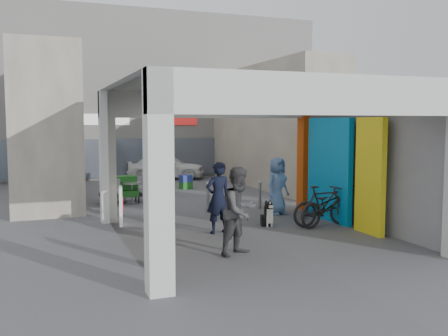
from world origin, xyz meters
name	(u,v)px	position (x,y,z in m)	size (l,w,h in m)	color
ground	(240,229)	(0.00, 0.00, 0.00)	(90.00, 90.00, 0.00)	#4F4F54
arcade_canopy	(275,138)	(0.54, -0.82, 2.30)	(6.40, 6.45, 6.40)	silver
far_building	(136,96)	(0.00, 13.99, 3.99)	(18.00, 4.08, 8.00)	silver
plaza_bldg_left	(44,127)	(-4.50, 7.50, 2.50)	(2.00, 9.00, 5.00)	beige
plaza_bldg_right	(272,126)	(4.50, 7.50, 2.50)	(2.00, 9.00, 5.00)	beige
bollard_left	(156,203)	(-1.67, 2.20, 0.42)	(0.09, 0.09, 0.84)	gray
bollard_center	(208,197)	(-0.02, 2.48, 0.44)	(0.09, 0.09, 0.89)	gray
bollard_right	(260,195)	(1.72, 2.56, 0.42)	(0.09, 0.09, 0.83)	gray
advert_board_near	(156,241)	(-2.75, -2.62, 0.51)	(0.19, 0.55, 1.00)	white
advert_board_far	(121,206)	(-2.75, 1.51, 0.51)	(0.17, 0.56, 1.00)	white
cafe_set	(127,193)	(-1.96, 5.20, 0.30)	(1.39, 1.12, 0.84)	#95959A
produce_stand	(120,193)	(-2.21, 5.12, 0.35)	(1.34, 0.72, 0.88)	black
crate_stack	(186,182)	(0.81, 7.74, 0.28)	(0.52, 0.45, 0.56)	#1B5E1B
border_collie	(267,215)	(0.78, 0.05, 0.28)	(0.26, 0.51, 0.70)	black
man_with_dog	(218,198)	(-0.69, -0.28, 0.87)	(0.63, 0.41, 1.73)	black
man_back_turned	(240,211)	(-0.94, -2.26, 0.89)	(0.87, 0.68, 1.79)	#404042
man_elderly	(277,186)	(1.78, 1.50, 0.83)	(0.81, 0.53, 1.67)	#5C7FB2
man_crates	(162,173)	(-0.43, 6.69, 0.80)	(0.94, 0.39, 1.61)	black
bicycle_front	(329,205)	(2.30, -0.45, 0.53)	(0.70, 2.02, 1.06)	black
bicycle_rear	(323,206)	(2.13, -0.45, 0.53)	(0.50, 1.77, 1.06)	black
white_van	(166,166)	(0.92, 11.50, 0.61)	(1.44, 3.58, 1.22)	white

